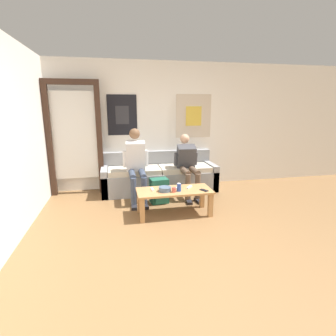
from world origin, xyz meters
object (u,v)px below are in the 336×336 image
at_px(backpack, 159,191).
at_px(ceramic_bowl, 165,189).
at_px(pillar_candle, 174,190).
at_px(game_controller_near_left, 152,189).
at_px(game_controller_far_center, 178,187).
at_px(cell_phone, 204,190).
at_px(game_controller_near_right, 189,187).
at_px(drink_can_blue, 179,187).
at_px(person_seated_teen, 188,163).
at_px(person_seated_adult, 136,162).
at_px(coffee_table, 174,194).
at_px(couch, 159,177).

distance_m(backpack, ceramic_bowl, 0.63).
xyz_separation_m(pillar_candle, game_controller_near_left, (-0.30, 0.17, -0.02)).
bearing_deg(game_controller_far_center, ceramic_bowl, -152.93).
bearing_deg(game_controller_near_left, backpack, 68.33).
bearing_deg(cell_phone, game_controller_near_right, 133.82).
xyz_separation_m(pillar_candle, drink_can_blue, (0.09, 0.03, 0.03)).
relative_size(person_seated_teen, ceramic_bowl, 5.91).
height_order(person_seated_adult, ceramic_bowl, person_seated_adult).
xyz_separation_m(pillar_candle, game_controller_near_right, (0.29, 0.17, -0.02)).
height_order(coffee_table, person_seated_adult, person_seated_adult).
bearing_deg(person_seated_teen, game_controller_near_right, -103.65).
bearing_deg(couch, game_controller_far_center, -84.88).
height_order(pillar_candle, cell_phone, pillar_candle).
bearing_deg(ceramic_bowl, cell_phone, -8.43).
bearing_deg(couch, person_seated_teen, -37.51).
xyz_separation_m(game_controller_far_center, cell_phone, (0.36, -0.21, -0.01)).
bearing_deg(person_seated_adult, ceramic_bowl, -68.21).
bearing_deg(backpack, couch, 80.09).
bearing_deg(person_seated_adult, backpack, -39.48).
xyz_separation_m(person_seated_adult, game_controller_far_center, (0.59, -0.77, -0.27)).
bearing_deg(person_seated_teen, coffee_table, -117.76).
bearing_deg(backpack, cell_phone, -48.89).
relative_size(couch, game_controller_near_right, 17.34).
relative_size(backpack, drink_can_blue, 3.56).
bearing_deg(person_seated_teen, backpack, -151.95).
height_order(pillar_candle, game_controller_near_left, pillar_candle).
relative_size(couch, drink_can_blue, 18.27).
relative_size(ceramic_bowl, drink_can_blue, 1.57).
xyz_separation_m(couch, coffee_table, (0.02, -1.24, 0.05)).
height_order(backpack, pillar_candle, pillar_candle).
height_order(coffee_table, person_seated_teen, person_seated_teen).
bearing_deg(game_controller_near_left, person_seated_teen, 45.35).
distance_m(drink_can_blue, game_controller_far_center, 0.16).
height_order(coffee_table, game_controller_near_left, game_controller_near_left).
height_order(ceramic_bowl, game_controller_far_center, ceramic_bowl).
height_order(couch, cell_phone, couch).
relative_size(person_seated_adult, person_seated_teen, 1.12).
relative_size(person_seated_teen, backpack, 2.61).
bearing_deg(ceramic_bowl, person_seated_adult, 111.79).
relative_size(ceramic_bowl, pillar_candle, 2.29).
relative_size(couch, cell_phone, 15.02).
bearing_deg(backpack, coffee_table, -75.10).
relative_size(ceramic_bowl, game_controller_near_left, 1.34).
bearing_deg(cell_phone, person_seated_adult, 134.37).
bearing_deg(pillar_candle, person_seated_teen, 63.32).
bearing_deg(game_controller_near_right, backpack, 129.99).
xyz_separation_m(person_seated_teen, pillar_candle, (-0.49, -0.97, -0.18)).
relative_size(person_seated_adult, cell_phone, 8.50).
relative_size(pillar_candle, game_controller_far_center, 0.60).
distance_m(coffee_table, game_controller_near_left, 0.35).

